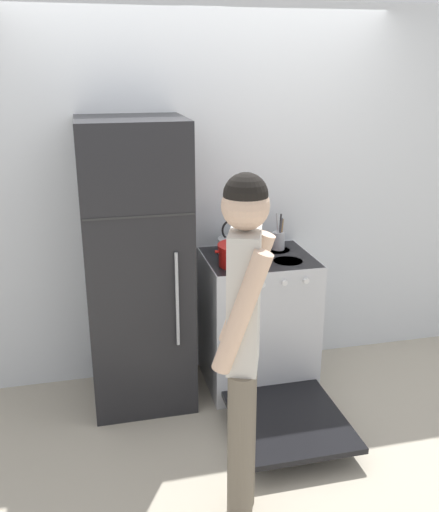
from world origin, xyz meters
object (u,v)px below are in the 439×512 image
Objects in this scene: refrigerator at (137,267)px; stove_range at (259,324)px; tea_kettle at (233,243)px; dutch_oven_pot at (240,255)px; utensil_jar at (279,240)px; person at (244,337)px.

refrigerator is 1.37× the size of stove_range.
refrigerator is 7.53× the size of tea_kettle.
tea_kettle is (0.66, 0.12, 0.07)m from refrigerator.
dutch_oven_pot is 0.42m from utensil_jar.
stove_range is at bearing -0.62° from person.
utensil_jar is (0.18, 0.17, 0.54)m from stove_range.
person is (-0.45, -1.18, 0.53)m from stove_range.
person is at bearing -115.09° from utensil_jar.
utensil_jar is at bearing 36.02° from dutch_oven_pot.
refrigerator is 1.27m from person.
person reaches higher than tea_kettle.
tea_kettle is at bearing -179.03° from utensil_jar.
dutch_oven_pot is at bearing -93.00° from tea_kettle.
tea_kettle is at bearing 10.62° from refrigerator.
dutch_oven_pot is at bearing -10.49° from refrigerator.
refrigerator is 6.90× the size of utensil_jar.
dutch_oven_pot is 1.14m from person.
stove_range is 5.06× the size of utensil_jar.
dutch_oven_pot reaches higher than stove_range.
person is (0.36, -1.22, 0.06)m from refrigerator.
refrigerator is 0.68m from tea_kettle.
dutch_oven_pot is at bearing 5.55° from person.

